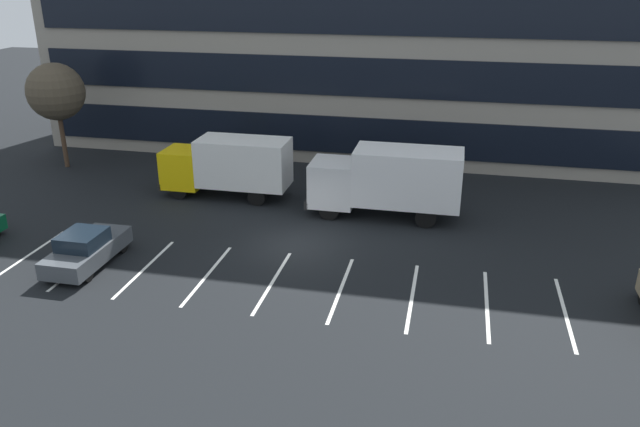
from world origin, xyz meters
name	(u,v)px	position (x,y,z in m)	size (l,w,h in m)	color
ground_plane	(295,245)	(0.00, 0.00, 0.00)	(120.00, 120.00, 0.00)	black
office_building	(361,11)	(0.00, 17.95, 9.00)	(41.34, 11.33, 18.00)	gray
lot_markings	(273,282)	(0.00, -3.56, 0.00)	(22.54, 5.40, 0.01)	silver
box_truck_yellow	(228,164)	(-5.10, 5.45, 1.84)	(7.06, 2.34, 3.27)	yellow
box_truck_white	(388,179)	(3.66, 4.42, 1.98)	(7.61, 2.52, 3.53)	white
sedan_charcoal	(86,249)	(-8.10, -3.79, 0.74)	(1.83, 4.38, 1.57)	#474C51
bare_tree	(56,92)	(-17.00, 8.36, 4.71)	(3.44, 3.44, 6.45)	#473323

